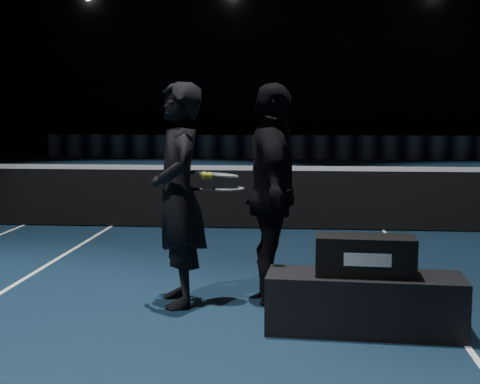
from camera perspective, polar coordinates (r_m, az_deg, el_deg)
The scene contains 14 objects.
floor at distance 10.11m, azimuth 12.14°, elevation -3.24°, with size 36.00×36.00×0.00m, color black.
wall_back at distance 28.10m, azimuth 7.75°, elevation 13.37°, with size 30.00×30.00×0.00m, color black.
court_lines at distance 10.11m, azimuth 12.14°, elevation -3.22°, with size 10.98×23.78×0.01m, color white, non-canonical shape.
net_mesh at distance 10.04m, azimuth 12.20°, elevation -0.71°, with size 12.80×0.02×0.86m, color black.
net_tape at distance 9.99m, azimuth 12.27°, elevation 1.93°, with size 12.80×0.03×0.07m, color white.
sponsor_backdrop at distance 25.44m, azimuth 7.86°, elevation 3.80°, with size 22.00×0.15×0.90m, color black.
player_bench at distance 5.45m, azimuth 10.56°, elevation -9.29°, with size 1.54×0.51×0.46m, color black.
racket_bag at distance 5.36m, azimuth 10.65°, elevation -5.33°, with size 0.77×0.33×0.31m, color black.
bag_signature at distance 5.20m, azimuth 10.83°, elevation -5.72°, with size 0.36×0.00×0.10m, color white.
player_a at distance 5.99m, azimuth -5.27°, elevation -0.25°, with size 0.73×0.48×2.00m, color black.
player_b at distance 6.06m, azimuth 2.78°, elevation -0.15°, with size 1.17×0.49×2.00m, color black.
racket_lower at distance 6.01m, azimuth -0.98°, elevation 0.27°, with size 0.68×0.22×0.03m, color black, non-canonical shape.
racket_upper at distance 6.03m, azimuth -1.49°, elevation 1.45°, with size 0.68×0.22×0.03m, color black, non-canonical shape.
tennis_balls at distance 5.99m, azimuth -2.85°, elevation 1.57°, with size 0.12×0.10×0.12m, color yellow, non-canonical shape.
Camera 1 is at (-1.27, -9.88, 1.73)m, focal length 50.00 mm.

